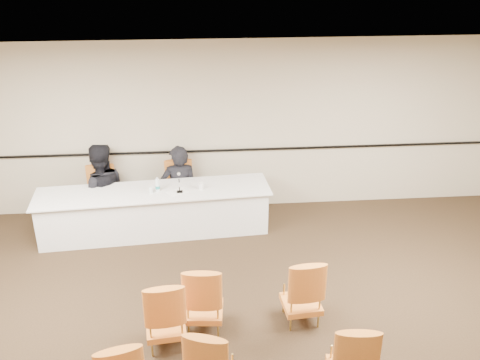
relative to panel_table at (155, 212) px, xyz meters
name	(u,v)px	position (x,y,z in m)	size (l,w,h in m)	color
ceiling	(235,116)	(1.08, -3.15, 2.62)	(10.00, 10.00, 0.00)	white
wall_back	(217,128)	(1.08, 0.85, 1.12)	(10.00, 0.04, 3.00)	#BBAC93
wall_rail	(218,150)	(1.08, 0.81, 0.72)	(9.80, 0.04, 0.03)	black
panel_table	(155,212)	(0.00, 0.00, 0.00)	(3.76, 0.87, 0.75)	silver
panelist_main	(180,193)	(0.40, 0.59, 0.03)	(0.65, 0.42, 1.77)	black
panelist_main_chair	(180,190)	(0.40, 0.59, 0.10)	(0.50, 0.50, 0.95)	#BB6A21
panelist_second	(101,195)	(-0.92, 0.49, 0.10)	(0.89, 0.70, 1.84)	black
panelist_second_chair	(101,195)	(-0.92, 0.49, 0.10)	(0.50, 0.50, 0.95)	#BB6A21
papers	(177,192)	(0.39, -0.08, 0.38)	(0.30, 0.22, 0.00)	white
microphone	(179,184)	(0.42, -0.09, 0.52)	(0.10, 0.21, 0.29)	black
water_bottle	(157,184)	(0.07, -0.01, 0.50)	(0.07, 0.07, 0.24)	#178082
drinking_glass	(151,190)	(-0.03, -0.07, 0.43)	(0.06, 0.06, 0.10)	silver
coffee_cup	(201,186)	(0.77, 0.00, 0.44)	(0.08, 0.08, 0.12)	white
aud_chair_front_left	(165,312)	(0.28, -2.72, 0.10)	(0.50, 0.50, 0.95)	#BB6A21
aud_chair_front_mid	(204,296)	(0.74, -2.46, 0.10)	(0.50, 0.50, 0.95)	#BB6A21
aud_chair_front_right	(302,289)	(1.97, -2.42, 0.10)	(0.50, 0.50, 0.95)	#BB6A21
aud_chair_back_right	(352,356)	(2.27, -3.61, 0.10)	(0.50, 0.50, 0.95)	#BB6A21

